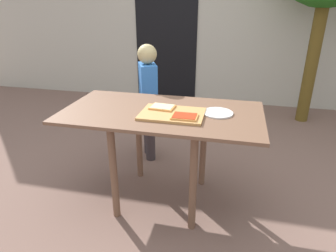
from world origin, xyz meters
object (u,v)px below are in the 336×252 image
Objects in this scene: dining_table at (162,124)px; pizza_slice_far_left at (162,107)px; pizza_slice_near_right at (185,116)px; plate_white_right at (217,113)px; cutting_board at (172,114)px; child_left at (148,95)px.

dining_table is 0.12m from pizza_slice_far_left.
pizza_slice_near_right reaches higher than dining_table.
pizza_slice_far_left is 0.84× the size of plate_white_right.
cutting_board reaches higher than plate_white_right.
pizza_slice_near_right is at bearing -58.17° from child_left.
cutting_board is (0.09, -0.06, 0.11)m from dining_table.
child_left reaches higher than cutting_board.
cutting_board reaches higher than dining_table.
pizza_slice_far_left is (-0.18, 0.14, 0.00)m from pizza_slice_near_right.
plate_white_right is (0.38, 0.04, 0.10)m from dining_table.
pizza_slice_far_left reaches higher than plate_white_right.
cutting_board is 0.80m from child_left.
cutting_board is 2.40× the size of pizza_slice_far_left.
cutting_board is 0.12m from pizza_slice_far_left.
plate_white_right is at bearing 3.27° from pizza_slice_far_left.
child_left is (-0.38, 0.69, -0.11)m from cutting_board.
child_left reaches higher than pizza_slice_near_right.
child_left is at bearing 121.83° from pizza_slice_near_right.
child_left reaches higher than dining_table.
dining_table is 7.83× the size of pizza_slice_far_left.
pizza_slice_near_right is 0.23m from pizza_slice_far_left.
dining_table is 0.70m from child_left.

